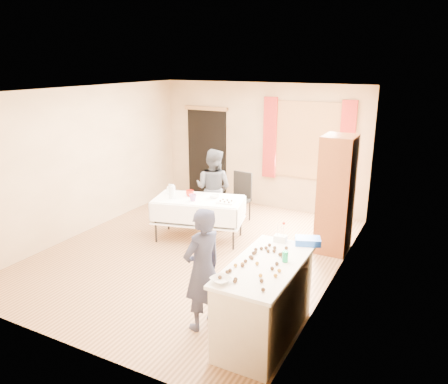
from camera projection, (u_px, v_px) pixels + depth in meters
The scene contains 29 objects.
floor at pixel (195, 252), 7.20m from camera, with size 4.50×5.50×0.02m, color #9E7047.
ceiling at pixel (191, 90), 6.44m from camera, with size 4.50×5.50×0.02m, color white.
wall_back at pixel (261, 146), 9.16m from camera, with size 4.50×0.02×2.60m, color tan.
wall_front at pixel (53, 236), 4.47m from camera, with size 4.50×0.02×2.60m, color tan.
wall_left at pixel (85, 161), 7.81m from camera, with size 0.02×5.50×2.60m, color tan.
wall_right at pixel (338, 195), 5.82m from camera, with size 0.02×5.50×2.60m, color tan.
window_frame at pixel (308, 141), 8.63m from camera, with size 1.32×0.06×1.52m, color olive.
window_pane at pixel (307, 141), 8.61m from camera, with size 1.20×0.02×1.40m, color white.
curtain_left at pixel (270, 138), 8.93m from camera, with size 0.28×0.06×1.65m, color maroon.
curtain_right at pixel (347, 144), 8.24m from camera, with size 0.28×0.06×1.65m, color maroon.
doorway at pixel (207, 154), 9.79m from camera, with size 0.95×0.04×2.00m, color black.
door_lintel at pixel (206, 108), 9.47m from camera, with size 1.05×0.06×0.08m, color olive.
cabinet at pixel (336, 195), 6.99m from camera, with size 0.50×0.60×1.92m, color brown.
counter at pixel (265, 301), 4.87m from camera, with size 0.70×1.48×0.91m.
party_table at pixel (199, 215), 7.59m from camera, with size 1.67×1.13×0.75m.
chair at pixel (238, 207), 8.47m from camera, with size 0.43×0.43×0.96m.
girl at pixel (203, 269), 4.98m from camera, with size 0.51×0.62×1.47m, color #22243B.
woman at pixel (213, 188), 8.10m from camera, with size 0.74×0.59×1.49m, color black.
soda_can at pixel (285, 257), 4.76m from camera, with size 0.07×0.07×0.12m, color #117D44.
mixing_bowl at pixel (221, 280), 4.33m from camera, with size 0.26×0.26×0.05m, color white.
foam_block at pixel (280, 239), 5.30m from camera, with size 0.15×0.10×0.08m, color white.
blue_basket at pixel (308, 241), 5.23m from camera, with size 0.30×0.20×0.08m, color blue.
pitcher at pixel (172, 192), 7.46m from camera, with size 0.11×0.11×0.22m, color silver.
cup_red at pixel (190, 193), 7.59m from camera, with size 0.18×0.18×0.11m, color red.
cup_rainbow at pixel (193, 198), 7.34m from camera, with size 0.17×0.17×0.12m, color red.
small_bowl at pixel (215, 196), 7.51m from camera, with size 0.21×0.21×0.05m, color white.
pastry_tray at pixel (226, 202), 7.26m from camera, with size 0.28×0.20×0.02m, color white.
bottle at pixel (169, 189), 7.74m from camera, with size 0.11×0.11×0.18m, color white.
cake_balls at pixel (259, 262), 4.73m from camera, with size 0.53×1.06×0.04m.
Camera 1 is at (3.47, -5.63, 3.03)m, focal length 35.00 mm.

